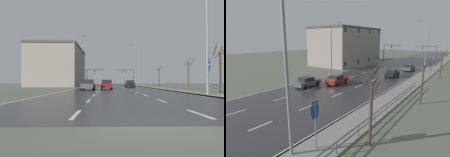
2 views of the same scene
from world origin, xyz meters
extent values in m
cube|color=#5B6051|center=(0.00, 48.00, -0.06)|extent=(160.00, 160.00, 0.12)
cube|color=#303033|center=(0.00, 60.00, 0.01)|extent=(14.00, 120.00, 0.02)
cube|color=beige|center=(-2.33, 12.80, 0.02)|extent=(0.16, 2.20, 0.01)
cube|color=beige|center=(-2.33, 18.20, 0.02)|extent=(0.16, 2.20, 0.01)
cube|color=beige|center=(-2.33, 23.60, 0.02)|extent=(0.16, 2.20, 0.01)
cube|color=beige|center=(-2.33, 29.00, 0.02)|extent=(0.16, 2.20, 0.01)
cube|color=beige|center=(-2.33, 34.40, 0.02)|extent=(0.16, 2.20, 0.01)
cube|color=beige|center=(-2.33, 39.80, 0.02)|extent=(0.16, 2.20, 0.01)
cube|color=beige|center=(-2.33, 45.20, 0.02)|extent=(0.16, 2.20, 0.01)
cube|color=beige|center=(-2.33, 50.60, 0.02)|extent=(0.16, 2.20, 0.01)
cube|color=beige|center=(-2.33, 56.00, 0.02)|extent=(0.16, 2.20, 0.01)
cube|color=beige|center=(-2.33, 61.40, 0.02)|extent=(0.16, 2.20, 0.01)
cube|color=beige|center=(-2.33, 66.80, 0.02)|extent=(0.16, 2.20, 0.01)
cube|color=beige|center=(-2.33, 72.20, 0.02)|extent=(0.16, 2.20, 0.01)
cube|color=beige|center=(-2.33, 77.60, 0.02)|extent=(0.16, 2.20, 0.01)
cube|color=beige|center=(-2.33, 83.00, 0.02)|extent=(0.16, 2.20, 0.01)
cube|color=beige|center=(-2.33, 88.40, 0.02)|extent=(0.16, 2.20, 0.01)
cube|color=beige|center=(-2.33, 93.80, 0.02)|extent=(0.16, 2.20, 0.01)
cube|color=beige|center=(-2.33, 99.20, 0.02)|extent=(0.16, 2.20, 0.01)
cube|color=beige|center=(-2.33, 104.60, 0.02)|extent=(0.16, 2.20, 0.01)
cube|color=beige|center=(-2.33, 110.00, 0.02)|extent=(0.16, 2.20, 0.01)
cube|color=beige|center=(-2.33, 115.40, 0.02)|extent=(0.16, 2.20, 0.01)
cube|color=beige|center=(2.33, 12.80, 0.02)|extent=(0.16, 2.20, 0.01)
cube|color=beige|center=(2.33, 18.20, 0.02)|extent=(0.16, 2.20, 0.01)
cube|color=beige|center=(2.33, 23.60, 0.02)|extent=(0.16, 2.20, 0.01)
cube|color=beige|center=(2.33, 29.00, 0.02)|extent=(0.16, 2.20, 0.01)
cube|color=beige|center=(2.33, 34.40, 0.02)|extent=(0.16, 2.20, 0.01)
cube|color=beige|center=(2.33, 39.80, 0.02)|extent=(0.16, 2.20, 0.01)
cube|color=beige|center=(2.33, 45.20, 0.02)|extent=(0.16, 2.20, 0.01)
cube|color=beige|center=(2.33, 50.60, 0.02)|extent=(0.16, 2.20, 0.01)
cube|color=beige|center=(2.33, 56.00, 0.02)|extent=(0.16, 2.20, 0.01)
cube|color=beige|center=(2.33, 61.40, 0.02)|extent=(0.16, 2.20, 0.01)
cube|color=beige|center=(2.33, 66.80, 0.02)|extent=(0.16, 2.20, 0.01)
cube|color=beige|center=(2.33, 72.20, 0.02)|extent=(0.16, 2.20, 0.01)
cube|color=beige|center=(2.33, 77.60, 0.02)|extent=(0.16, 2.20, 0.01)
cube|color=beige|center=(2.33, 83.00, 0.02)|extent=(0.16, 2.20, 0.01)
cube|color=beige|center=(2.33, 88.40, 0.02)|extent=(0.16, 2.20, 0.01)
cube|color=beige|center=(2.33, 93.80, 0.02)|extent=(0.16, 2.20, 0.01)
cube|color=beige|center=(2.33, 99.20, 0.02)|extent=(0.16, 2.20, 0.01)
cube|color=beige|center=(2.33, 104.60, 0.02)|extent=(0.16, 2.20, 0.01)
cube|color=beige|center=(2.33, 110.00, 0.02)|extent=(0.16, 2.20, 0.01)
cube|color=beige|center=(2.33, 115.40, 0.02)|extent=(0.16, 2.20, 0.01)
cube|color=beige|center=(6.85, 60.00, 0.02)|extent=(0.16, 120.00, 0.01)
cube|color=beige|center=(-6.85, 60.00, 0.02)|extent=(0.16, 120.00, 0.01)
cube|color=gray|center=(8.50, 60.00, 0.06)|extent=(3.00, 120.00, 0.12)
cube|color=slate|center=(7.08, 60.00, 0.06)|extent=(0.16, 120.00, 0.12)
cube|color=#515459|center=(9.85, 19.02, 0.95)|extent=(0.06, 27.28, 0.08)
cube|color=#515459|center=(9.85, 19.02, 0.55)|extent=(0.06, 27.28, 0.08)
cylinder|color=#515459|center=(9.85, 13.56, 0.50)|extent=(0.07, 0.07, 1.00)
cylinder|color=#515459|center=(9.85, 16.29, 0.50)|extent=(0.07, 0.07, 1.00)
cylinder|color=#515459|center=(9.85, 19.02, 0.50)|extent=(0.07, 0.07, 1.00)
cylinder|color=#515459|center=(9.85, 21.74, 0.50)|extent=(0.07, 0.07, 1.00)
cylinder|color=#515459|center=(9.85, 24.47, 0.50)|extent=(0.07, 0.07, 1.00)
cylinder|color=#515459|center=(9.85, 27.20, 0.50)|extent=(0.07, 0.07, 1.00)
cylinder|color=#515459|center=(9.85, 29.93, 0.50)|extent=(0.07, 0.07, 1.00)
cylinder|color=#515459|center=(9.85, 32.66, 0.50)|extent=(0.07, 0.07, 1.00)
cylinder|color=slate|center=(7.60, 11.84, 4.72)|extent=(0.20, 0.20, 9.44)
cylinder|color=slate|center=(7.60, 49.84, 4.97)|extent=(0.20, 0.20, 9.94)
cylinder|color=slate|center=(7.41, 49.84, 10.35)|extent=(0.49, 0.11, 0.88)
cylinder|color=slate|center=(6.84, 49.84, 11.03)|extent=(0.82, 0.11, 0.62)
cylinder|color=slate|center=(6.01, 49.84, 11.38)|extent=(0.92, 0.11, 0.27)
cube|color=#333335|center=(5.56, 49.84, 11.41)|extent=(0.56, 0.24, 0.12)
cylinder|color=slate|center=(7.60, 87.84, 4.52)|extent=(0.20, 0.20, 9.04)
cylinder|color=slate|center=(7.36, 87.84, 9.55)|extent=(0.57, 0.11, 1.06)
cylinder|color=slate|center=(6.67, 87.84, 10.38)|extent=(0.98, 0.11, 0.73)
cylinder|color=slate|center=(5.66, 87.84, 10.80)|extent=(1.12, 0.11, 0.30)
cube|color=#333335|center=(5.11, 87.84, 10.84)|extent=(0.56, 0.24, 0.12)
cylinder|color=slate|center=(-7.60, 34.64, 4.52)|extent=(0.20, 0.20, 9.05)
cylinder|color=slate|center=(-7.42, 34.64, 9.43)|extent=(0.46, 0.11, 0.81)
cylinder|color=slate|center=(-6.90, 34.64, 10.06)|extent=(0.76, 0.11, 0.58)
cylinder|color=slate|center=(-6.13, 34.64, 10.37)|extent=(0.85, 0.11, 0.26)
cube|color=#333335|center=(-5.72, 34.64, 10.40)|extent=(0.56, 0.24, 0.12)
cylinder|color=slate|center=(8.40, 13.23, 1.74)|extent=(0.09, 0.09, 3.48)
cube|color=#146633|center=(8.38, 13.23, 3.33)|extent=(0.03, 0.56, 0.24)
cube|color=navy|center=(8.38, 13.23, 2.83)|extent=(0.03, 0.68, 0.68)
cube|color=white|center=(8.36, 13.23, 2.83)|extent=(0.01, 0.44, 0.22)
cube|color=navy|center=(8.38, 13.23, 2.36)|extent=(0.03, 0.52, 0.22)
cylinder|color=#38383A|center=(7.90, 62.36, 2.75)|extent=(0.18, 0.18, 5.50)
cylinder|color=#38383A|center=(4.98, 62.36, 5.25)|extent=(5.84, 0.12, 0.12)
cube|color=black|center=(5.27, 62.36, 4.70)|extent=(0.20, 0.28, 0.80)
sphere|color=#2D2D2D|center=(5.27, 62.21, 4.96)|extent=(0.14, 0.14, 0.14)
sphere|color=#2D2D2D|center=(5.27, 62.21, 4.70)|extent=(0.14, 0.14, 0.14)
sphere|color=green|center=(5.27, 62.21, 4.44)|extent=(0.14, 0.14, 0.14)
cube|color=black|center=(4.10, 62.36, 4.70)|extent=(0.20, 0.28, 0.80)
sphere|color=#2D2D2D|center=(4.10, 62.21, 4.96)|extent=(0.14, 0.14, 0.14)
sphere|color=#2D2D2D|center=(4.10, 62.21, 4.70)|extent=(0.14, 0.14, 0.14)
sphere|color=green|center=(4.10, 62.21, 4.44)|extent=(0.14, 0.14, 0.14)
cube|color=black|center=(7.68, 62.31, 2.60)|extent=(0.18, 0.12, 0.32)
cylinder|color=#38383A|center=(-7.90, 63.03, 2.81)|extent=(0.18, 0.18, 5.62)
cylinder|color=#38383A|center=(-4.99, 63.03, 5.37)|extent=(5.81, 0.12, 0.12)
cube|color=black|center=(-5.28, 63.03, 4.82)|extent=(0.20, 0.28, 0.80)
sphere|color=red|center=(-5.28, 62.88, 5.08)|extent=(0.14, 0.14, 0.14)
sphere|color=#2D2D2D|center=(-5.28, 62.88, 4.82)|extent=(0.14, 0.14, 0.14)
sphere|color=#2D2D2D|center=(-5.28, 62.88, 4.56)|extent=(0.14, 0.14, 0.14)
cube|color=black|center=(-7.68, 62.98, 2.60)|extent=(0.18, 0.12, 0.32)
cube|color=maroon|center=(-1.22, 28.26, 0.65)|extent=(1.91, 4.16, 0.64)
cube|color=black|center=(-1.22, 28.01, 1.27)|extent=(1.63, 2.06, 0.60)
cube|color=slate|center=(-1.25, 28.96, 1.25)|extent=(1.41, 0.13, 0.51)
cylinder|color=black|center=(-0.46, 29.56, 0.33)|extent=(0.24, 0.67, 0.66)
cylinder|color=black|center=(-2.08, 29.50, 0.33)|extent=(0.24, 0.67, 0.66)
cylinder|color=black|center=(-0.37, 27.02, 0.33)|extent=(0.24, 0.67, 0.66)
cylinder|color=black|center=(-1.99, 26.96, 0.33)|extent=(0.24, 0.67, 0.66)
cube|color=red|center=(-1.81, 26.21, 0.65)|extent=(0.16, 0.05, 0.14)
cube|color=red|center=(-0.49, 26.26, 0.65)|extent=(0.16, 0.05, 0.14)
cube|color=#474C51|center=(4.56, 48.42, 0.65)|extent=(1.76, 4.10, 0.64)
cube|color=black|center=(4.56, 48.17, 1.27)|extent=(1.56, 2.00, 0.60)
cube|color=slate|center=(4.56, 49.12, 1.25)|extent=(1.40, 0.08, 0.51)
cylinder|color=black|center=(5.37, 49.69, 0.33)|extent=(0.22, 0.66, 0.66)
cylinder|color=black|center=(3.75, 49.69, 0.33)|extent=(0.22, 0.66, 0.66)
cylinder|color=black|center=(5.37, 47.15, 0.33)|extent=(0.22, 0.66, 0.66)
cylinder|color=black|center=(3.75, 47.15, 0.33)|extent=(0.22, 0.66, 0.66)
cube|color=red|center=(3.90, 46.39, 0.65)|extent=(0.16, 0.04, 0.14)
cube|color=red|center=(5.22, 46.39, 0.65)|extent=(0.16, 0.04, 0.14)
cube|color=black|center=(3.91, 39.32, 0.65)|extent=(1.91, 4.16, 0.64)
cube|color=black|center=(3.92, 39.07, 1.27)|extent=(1.63, 2.06, 0.60)
cube|color=slate|center=(3.89, 40.02, 1.25)|extent=(1.41, 0.13, 0.51)
cylinder|color=black|center=(4.68, 40.62, 0.33)|extent=(0.24, 0.67, 0.66)
cylinder|color=black|center=(3.06, 40.56, 0.33)|extent=(0.24, 0.67, 0.66)
cylinder|color=black|center=(4.77, 38.08, 0.33)|extent=(0.24, 0.67, 0.66)
cylinder|color=black|center=(3.15, 38.02, 0.33)|extent=(0.24, 0.67, 0.66)
cube|color=red|center=(3.33, 37.27, 0.65)|extent=(0.16, 0.05, 0.14)
cube|color=red|center=(4.65, 37.32, 0.65)|extent=(0.16, 0.05, 0.14)
cube|color=#474C51|center=(-3.91, 24.22, 0.65)|extent=(1.86, 4.14, 0.64)
cube|color=black|center=(-3.91, 23.97, 1.27)|extent=(1.61, 2.04, 0.60)
cube|color=slate|center=(-3.89, 24.92, 1.25)|extent=(1.41, 0.11, 0.51)
cylinder|color=black|center=(-3.07, 25.47, 0.33)|extent=(0.24, 0.67, 0.66)
cylinder|color=black|center=(-4.69, 25.51, 0.33)|extent=(0.24, 0.67, 0.66)
cylinder|color=black|center=(-3.13, 22.93, 0.33)|extent=(0.24, 0.67, 0.66)
cylinder|color=black|center=(-4.75, 22.97, 0.33)|extent=(0.24, 0.67, 0.66)
cube|color=red|center=(-4.62, 22.20, 0.65)|extent=(0.16, 0.04, 0.14)
cube|color=red|center=(-3.30, 22.17, 0.65)|extent=(0.16, 0.04, 0.14)
cube|color=gray|center=(-14.21, 50.11, 5.00)|extent=(11.74, 20.94, 10.00)
cube|color=#4C4742|center=(-14.21, 50.11, 10.25)|extent=(11.97, 21.36, 0.50)
cube|color=#282D38|center=(-8.32, 40.84, 1.40)|extent=(0.04, 0.90, 1.10)
cube|color=#282D38|center=(-8.32, 47.02, 1.40)|extent=(0.04, 0.90, 1.10)
cube|color=#282D38|center=(-8.32, 53.20, 1.40)|extent=(0.04, 0.90, 1.10)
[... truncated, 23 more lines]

